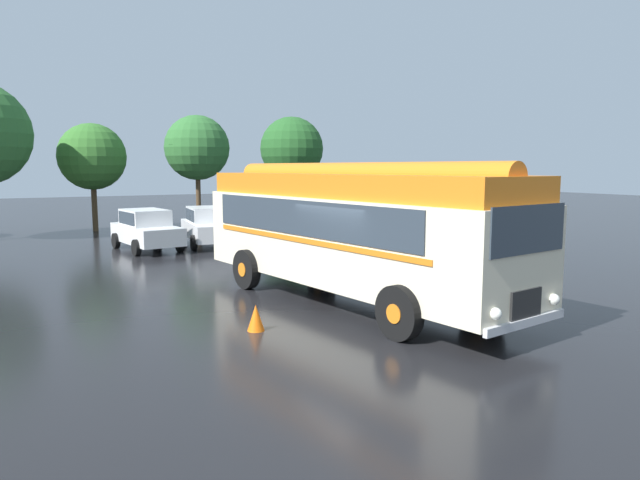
# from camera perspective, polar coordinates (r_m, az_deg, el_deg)

# --- Properties ---
(ground_plane) EXTENTS (120.00, 120.00, 0.00)m
(ground_plane) POSITION_cam_1_polar(r_m,az_deg,el_deg) (13.64, 4.19, -7.05)
(ground_plane) COLOR black
(vintage_bus) EXTENTS (3.85, 10.34, 3.49)m
(vintage_bus) POSITION_cam_1_polar(r_m,az_deg,el_deg) (14.21, 2.96, 1.30)
(vintage_bus) COLOR beige
(vintage_bus) RESTS_ON ground
(car_near_left) EXTENTS (2.35, 4.38, 1.66)m
(car_near_left) POSITION_cam_1_polar(r_m,az_deg,el_deg) (24.39, -16.97, 1.02)
(car_near_left) COLOR silver
(car_near_left) RESTS_ON ground
(car_mid_left) EXTENTS (2.32, 4.37, 1.66)m
(car_mid_left) POSITION_cam_1_polar(r_m,az_deg,el_deg) (25.20, -11.11, 1.39)
(car_mid_left) COLOR silver
(car_mid_left) RESTS_ON ground
(tree_centre) EXTENTS (3.47, 3.47, 5.66)m
(tree_centre) POSITION_cam_1_polar(r_m,az_deg,el_deg) (32.44, -21.90, 7.69)
(tree_centre) COLOR #4C3823
(tree_centre) RESTS_ON ground
(tree_right_of_centre) EXTENTS (3.54, 3.54, 6.21)m
(tree_right_of_centre) POSITION_cam_1_polar(r_m,az_deg,el_deg) (32.27, -12.37, 9.04)
(tree_right_of_centre) COLOR #4C3823
(tree_right_of_centre) RESTS_ON ground
(tree_far_right) EXTENTS (3.74, 3.74, 6.34)m
(tree_far_right) POSITION_cam_1_polar(r_m,az_deg,el_deg) (34.13, -3.03, 9.15)
(tree_far_right) COLOR #4C3823
(tree_far_right) RESTS_ON ground
(traffic_cone) EXTENTS (0.36, 0.36, 0.55)m
(traffic_cone) POSITION_cam_1_polar(r_m,az_deg,el_deg) (11.99, -6.44, -7.73)
(traffic_cone) COLOR orange
(traffic_cone) RESTS_ON ground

